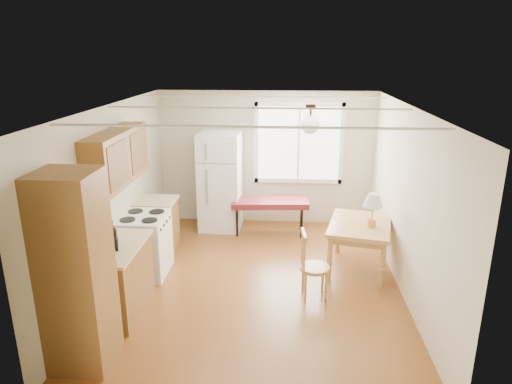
# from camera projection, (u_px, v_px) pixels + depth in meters

# --- Properties ---
(room_shell) EXTENTS (4.60, 5.60, 2.62)m
(room_shell) POSITION_uv_depth(u_px,v_px,m) (257.00, 200.00, 6.17)
(room_shell) COLOR #5B3112
(room_shell) RESTS_ON ground
(kitchen_run) EXTENTS (0.65, 3.40, 2.20)m
(kitchen_run) POSITION_uv_depth(u_px,v_px,m) (120.00, 243.00, 5.81)
(kitchen_run) COLOR brown
(kitchen_run) RESTS_ON ground
(window_unit) EXTENTS (1.64, 0.05, 1.51)m
(window_unit) POSITION_uv_depth(u_px,v_px,m) (299.00, 143.00, 8.40)
(window_unit) COLOR white
(window_unit) RESTS_ON room_shell
(pendant_light) EXTENTS (0.26, 0.26, 0.40)m
(pendant_light) POSITION_uv_depth(u_px,v_px,m) (310.00, 123.00, 6.22)
(pendant_light) COLOR black
(pendant_light) RESTS_ON room_shell
(refrigerator) EXTENTS (0.77, 0.78, 1.79)m
(refrigerator) POSITION_uv_depth(u_px,v_px,m) (220.00, 181.00, 8.35)
(refrigerator) COLOR white
(refrigerator) RESTS_ON ground
(bench) EXTENTS (1.40, 0.61, 0.63)m
(bench) POSITION_uv_depth(u_px,v_px,m) (270.00, 204.00, 8.17)
(bench) COLOR maroon
(bench) RESTS_ON ground
(dining_table) EXTENTS (1.11, 1.33, 0.73)m
(dining_table) POSITION_uv_depth(u_px,v_px,m) (360.00, 230.00, 6.81)
(dining_table) COLOR #A97B41
(dining_table) RESTS_ON ground
(chair) EXTENTS (0.41, 0.40, 0.91)m
(chair) POSITION_uv_depth(u_px,v_px,m) (309.00, 261.00, 6.05)
(chair) COLOR #A97B41
(chair) RESTS_ON ground
(table_lamp) EXTENTS (0.29, 0.29, 0.50)m
(table_lamp) POSITION_uv_depth(u_px,v_px,m) (373.00, 203.00, 6.57)
(table_lamp) COLOR gold
(table_lamp) RESTS_ON dining_table
(coffee_maker) EXTENTS (0.26, 0.30, 0.39)m
(coffee_maker) POSITION_uv_depth(u_px,v_px,m) (108.00, 238.00, 5.45)
(coffee_maker) COLOR black
(coffee_maker) RESTS_ON kitchen_run
(kettle) EXTENTS (0.13, 0.13, 0.25)m
(kettle) POSITION_uv_depth(u_px,v_px,m) (111.00, 233.00, 5.72)
(kettle) COLOR red
(kettle) RESTS_ON kitchen_run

